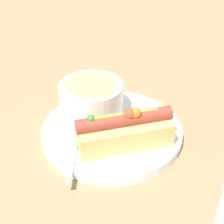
# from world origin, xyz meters

# --- Properties ---
(ground_plane) EXTENTS (4.00, 4.00, 0.00)m
(ground_plane) POSITION_xyz_m (0.00, 0.00, 0.00)
(ground_plane) COLOR #93704C
(dinner_plate) EXTENTS (0.24, 0.24, 0.02)m
(dinner_plate) POSITION_xyz_m (0.00, 0.00, 0.01)
(dinner_plate) COLOR white
(dinner_plate) RESTS_ON ground_plane
(hot_dog) EXTENTS (0.16, 0.08, 0.07)m
(hot_dog) POSITION_xyz_m (-0.00, -0.05, 0.04)
(hot_dog) COLOR #DBAD60
(hot_dog) RESTS_ON dinner_plate
(soup_bowl) EXTENTS (0.12, 0.12, 0.06)m
(soup_bowl) POSITION_xyz_m (-0.01, 0.06, 0.05)
(soup_bowl) COLOR silver
(soup_bowl) RESTS_ON dinner_plate
(spoon) EXTENTS (0.09, 0.16, 0.01)m
(spoon) POSITION_xyz_m (-0.05, 0.02, 0.02)
(spoon) COLOR #B7B7BC
(spoon) RESTS_ON dinner_plate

